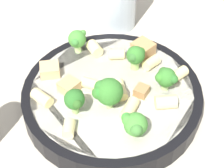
% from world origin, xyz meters
% --- Properties ---
extents(ground_plane, '(2.00, 2.00, 0.00)m').
position_xyz_m(ground_plane, '(0.00, 0.00, 0.00)').
color(ground_plane, '#BCB29E').
extents(pasta_bowl, '(0.23, 0.23, 0.03)m').
position_xyz_m(pasta_bowl, '(0.00, 0.00, 0.02)').
color(pasta_bowl, black).
rests_on(pasta_bowl, ground_plane).
extents(broccoli_floret_0, '(0.03, 0.03, 0.03)m').
position_xyz_m(broccoli_floret_0, '(-0.08, -0.01, 0.05)').
color(broccoli_floret_0, '#93B766').
rests_on(broccoli_floret_0, pasta_bowl).
extents(broccoli_floret_1, '(0.03, 0.02, 0.04)m').
position_xyz_m(broccoli_floret_1, '(-0.03, 0.05, 0.05)').
color(broccoli_floret_1, '#93B766').
rests_on(broccoli_floret_1, pasta_bowl).
extents(broccoli_floret_2, '(0.03, 0.03, 0.03)m').
position_xyz_m(broccoli_floret_2, '(0.08, 0.03, 0.05)').
color(broccoli_floret_2, '#9EC175').
rests_on(broccoli_floret_2, pasta_bowl).
extents(broccoli_floret_3, '(0.03, 0.03, 0.03)m').
position_xyz_m(broccoli_floret_3, '(-0.01, -0.07, 0.05)').
color(broccoli_floret_3, '#9EC175').
rests_on(broccoli_floret_3, pasta_bowl).
extents(broccoli_floret_4, '(0.02, 0.03, 0.04)m').
position_xyz_m(broccoli_floret_4, '(0.03, -0.04, 0.05)').
color(broccoli_floret_4, '#93B766').
rests_on(broccoli_floret_4, pasta_bowl).
extents(broccoli_floret_5, '(0.03, 0.04, 0.04)m').
position_xyz_m(broccoli_floret_5, '(-0.03, 0.01, 0.05)').
color(broccoli_floret_5, '#9EC175').
rests_on(broccoli_floret_5, pasta_bowl).
extents(rigatoni_0, '(0.02, 0.03, 0.01)m').
position_xyz_m(rigatoni_0, '(-0.00, -0.09, 0.04)').
color(rigatoni_0, beige).
rests_on(rigatoni_0, pasta_bowl).
extents(rigatoni_1, '(0.02, 0.02, 0.01)m').
position_xyz_m(rigatoni_1, '(-0.05, 0.06, 0.04)').
color(rigatoni_1, beige).
rests_on(rigatoni_1, pasta_bowl).
extents(rigatoni_2, '(0.02, 0.03, 0.02)m').
position_xyz_m(rigatoni_2, '(-0.04, -0.06, 0.04)').
color(rigatoni_2, beige).
rests_on(rigatoni_2, pasta_bowl).
extents(rigatoni_3, '(0.03, 0.03, 0.01)m').
position_xyz_m(rigatoni_3, '(-0.00, 0.09, 0.04)').
color(rigatoni_3, beige).
rests_on(rigatoni_3, pasta_bowl).
extents(rigatoni_4, '(0.02, 0.02, 0.01)m').
position_xyz_m(rigatoni_4, '(0.06, -0.02, 0.04)').
color(rigatoni_4, beige).
rests_on(rigatoni_4, pasta_bowl).
extents(rigatoni_5, '(0.02, 0.03, 0.01)m').
position_xyz_m(rigatoni_5, '(0.03, -0.06, 0.04)').
color(rigatoni_5, beige).
rests_on(rigatoni_5, pasta_bowl).
extents(rigatoni_6, '(0.02, 0.03, 0.01)m').
position_xyz_m(rigatoni_6, '(0.01, 0.03, 0.04)').
color(rigatoni_6, beige).
rests_on(rigatoni_6, pasta_bowl).
extents(rigatoni_7, '(0.03, 0.02, 0.02)m').
position_xyz_m(rigatoni_7, '(0.08, 0.01, 0.04)').
color(rigatoni_7, beige).
rests_on(rigatoni_7, pasta_bowl).
extents(rigatoni_8, '(0.03, 0.03, 0.01)m').
position_xyz_m(rigatoni_8, '(-0.04, -0.01, 0.04)').
color(rigatoni_8, beige).
rests_on(rigatoni_8, pasta_bowl).
extents(rigatoni_9, '(0.03, 0.01, 0.01)m').
position_xyz_m(rigatoni_9, '(-0.01, -0.01, 0.03)').
color(rigatoni_9, beige).
rests_on(rigatoni_9, pasta_bowl).
extents(chicken_chunk_0, '(0.02, 0.03, 0.01)m').
position_xyz_m(chicken_chunk_0, '(0.05, 0.07, 0.04)').
color(chicken_chunk_0, tan).
rests_on(chicken_chunk_0, pasta_bowl).
extents(chicken_chunk_1, '(0.02, 0.02, 0.01)m').
position_xyz_m(chicken_chunk_1, '(-0.02, -0.03, 0.03)').
color(chicken_chunk_1, '#A87A4C').
rests_on(chicken_chunk_1, pasta_bowl).
extents(chicken_chunk_2, '(0.03, 0.03, 0.01)m').
position_xyz_m(chicken_chunk_2, '(0.01, 0.05, 0.04)').
color(chicken_chunk_2, tan).
rests_on(chicken_chunk_2, pasta_bowl).
extents(chicken_chunk_3, '(0.04, 0.03, 0.02)m').
position_xyz_m(chicken_chunk_3, '(0.06, -0.06, 0.04)').
color(chicken_chunk_3, tan).
rests_on(chicken_chunk_3, pasta_bowl).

